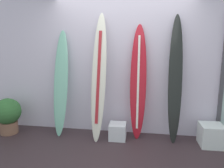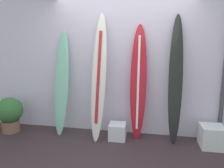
{
  "view_description": "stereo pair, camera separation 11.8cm",
  "coord_description": "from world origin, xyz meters",
  "px_view_note": "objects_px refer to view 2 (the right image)",
  "views": [
    {
      "loc": [
        0.4,
        -2.67,
        1.68
      ],
      "look_at": [
        -0.16,
        0.95,
        1.0
      ],
      "focal_mm": 33.59,
      "sensor_mm": 36.0,
      "label": 1
    },
    {
      "loc": [
        0.52,
        -2.65,
        1.68
      ],
      "look_at": [
        -0.16,
        0.95,
        1.0
      ],
      "focal_mm": 33.59,
      "sensor_mm": 36.0,
      "label": 2
    }
  ],
  "objects_px": {
    "surfboard_ivory": "(99,77)",
    "display_block_center": "(212,137)",
    "surfboard_crimson": "(138,83)",
    "display_block_left": "(117,131)",
    "potted_plant": "(10,113)",
    "surfboard_charcoal": "(176,81)",
    "surfboard_seafoam": "(62,84)"
  },
  "relations": [
    {
      "from": "surfboard_seafoam",
      "to": "display_block_center",
      "type": "bearing_deg",
      "value": -2.5
    },
    {
      "from": "display_block_center",
      "to": "surfboard_crimson",
      "type": "bearing_deg",
      "value": 172.19
    },
    {
      "from": "display_block_left",
      "to": "potted_plant",
      "type": "distance_m",
      "value": 2.12
    },
    {
      "from": "display_block_left",
      "to": "potted_plant",
      "type": "xyz_separation_m",
      "value": [
        -2.1,
        -0.08,
        0.24
      ]
    },
    {
      "from": "surfboard_seafoam",
      "to": "display_block_center",
      "type": "distance_m",
      "value": 2.79
    },
    {
      "from": "surfboard_crimson",
      "to": "display_block_center",
      "type": "bearing_deg",
      "value": -7.81
    },
    {
      "from": "surfboard_charcoal",
      "to": "display_block_center",
      "type": "xyz_separation_m",
      "value": [
        0.62,
        -0.12,
        -0.9
      ]
    },
    {
      "from": "potted_plant",
      "to": "surfboard_charcoal",
      "type": "bearing_deg",
      "value": 3.47
    },
    {
      "from": "surfboard_ivory",
      "to": "surfboard_charcoal",
      "type": "relative_size",
      "value": 1.02
    },
    {
      "from": "potted_plant",
      "to": "surfboard_ivory",
      "type": "bearing_deg",
      "value": 3.54
    },
    {
      "from": "display_block_left",
      "to": "display_block_center",
      "type": "height_order",
      "value": "display_block_center"
    },
    {
      "from": "surfboard_crimson",
      "to": "surfboard_ivory",
      "type": "bearing_deg",
      "value": -169.69
    },
    {
      "from": "surfboard_ivory",
      "to": "display_block_left",
      "type": "xyz_separation_m",
      "value": [
        0.34,
        -0.03,
        -0.98
      ]
    },
    {
      "from": "surfboard_ivory",
      "to": "surfboard_charcoal",
      "type": "distance_m",
      "value": 1.32
    },
    {
      "from": "surfboard_ivory",
      "to": "display_block_center",
      "type": "distance_m",
      "value": 2.15
    },
    {
      "from": "surfboard_ivory",
      "to": "potted_plant",
      "type": "height_order",
      "value": "surfboard_ivory"
    },
    {
      "from": "display_block_left",
      "to": "potted_plant",
      "type": "height_order",
      "value": "potted_plant"
    },
    {
      "from": "surfboard_charcoal",
      "to": "display_block_left",
      "type": "bearing_deg",
      "value": -173.53
    },
    {
      "from": "surfboard_crimson",
      "to": "surfboard_charcoal",
      "type": "xyz_separation_m",
      "value": [
        0.63,
        -0.05,
        0.07
      ]
    },
    {
      "from": "display_block_left",
      "to": "surfboard_charcoal",
      "type": "bearing_deg",
      "value": 6.47
    },
    {
      "from": "surfboard_seafoam",
      "to": "surfboard_ivory",
      "type": "bearing_deg",
      "value": -5.47
    },
    {
      "from": "surfboard_crimson",
      "to": "surfboard_charcoal",
      "type": "distance_m",
      "value": 0.63
    },
    {
      "from": "surfboard_seafoam",
      "to": "surfboard_crimson",
      "type": "xyz_separation_m",
      "value": [
        1.43,
        0.05,
        0.05
      ]
    },
    {
      "from": "display_block_left",
      "to": "surfboard_seafoam",
      "type": "bearing_deg",
      "value": 174.56
    },
    {
      "from": "surfboard_crimson",
      "to": "surfboard_seafoam",
      "type": "bearing_deg",
      "value": -177.83
    },
    {
      "from": "surfboard_ivory",
      "to": "display_block_center",
      "type": "height_order",
      "value": "surfboard_ivory"
    },
    {
      "from": "surfboard_seafoam",
      "to": "display_block_center",
      "type": "relative_size",
      "value": 5.18
    },
    {
      "from": "display_block_left",
      "to": "display_block_center",
      "type": "distance_m",
      "value": 1.59
    },
    {
      "from": "potted_plant",
      "to": "display_block_center",
      "type": "bearing_deg",
      "value": 0.98
    },
    {
      "from": "surfboard_seafoam",
      "to": "display_block_left",
      "type": "xyz_separation_m",
      "value": [
        1.09,
        -0.1,
        -0.82
      ]
    },
    {
      "from": "surfboard_charcoal",
      "to": "display_block_left",
      "type": "xyz_separation_m",
      "value": [
        -0.97,
        -0.11,
        -0.94
      ]
    },
    {
      "from": "surfboard_seafoam",
      "to": "surfboard_crimson",
      "type": "relative_size",
      "value": 0.96
    }
  ]
}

